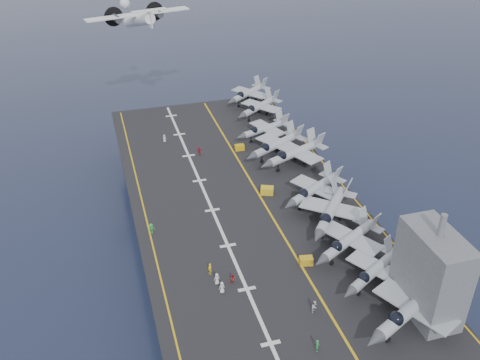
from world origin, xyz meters
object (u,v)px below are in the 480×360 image
object	(u,v)px
tow_cart_a	(306,261)
transport_plane	(139,20)
island_superstructure	(433,264)
fighter_jet_0	(412,308)

from	to	relation	value
tow_cart_a	transport_plane	world-z (taller)	transport_plane
transport_plane	tow_cart_a	bearing A→B (deg)	-79.30
island_superstructure	transport_plane	world-z (taller)	transport_plane
transport_plane	fighter_jet_0	bearing A→B (deg)	-75.94
island_superstructure	transport_plane	xyz separation A→B (m)	(-24.81, 84.78, 10.84)
fighter_jet_0	tow_cart_a	distance (m)	16.72
fighter_jet_0	tow_cart_a	xyz separation A→B (m)	(-8.06, 14.49, -2.18)
tow_cart_a	transport_plane	distance (m)	75.45
island_superstructure	tow_cart_a	bearing A→B (deg)	131.33
tow_cart_a	fighter_jet_0	bearing A→B (deg)	-60.93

